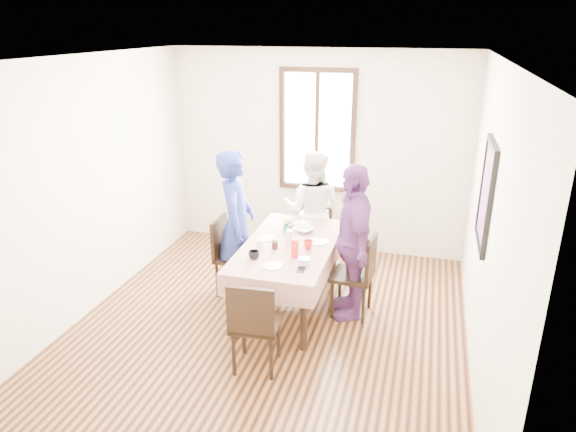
# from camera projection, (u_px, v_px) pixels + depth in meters

# --- Properties ---
(ground) EXTENTS (4.50, 4.50, 0.00)m
(ground) POSITION_uv_depth(u_px,v_px,m) (268.00, 328.00, 5.39)
(ground) COLOR black
(ground) RESTS_ON ground
(back_wall) EXTENTS (4.00, 0.00, 4.00)m
(back_wall) POSITION_uv_depth(u_px,v_px,m) (317.00, 153.00, 6.95)
(back_wall) COLOR beige
(back_wall) RESTS_ON ground
(right_wall) EXTENTS (0.00, 4.50, 4.50)m
(right_wall) POSITION_uv_depth(u_px,v_px,m) (488.00, 227.00, 4.41)
(right_wall) COLOR beige
(right_wall) RESTS_ON ground
(window_frame) EXTENTS (1.02, 0.06, 1.62)m
(window_frame) POSITION_uv_depth(u_px,v_px,m) (317.00, 131.00, 6.82)
(window_frame) COLOR black
(window_frame) RESTS_ON back_wall
(window_pane) EXTENTS (0.90, 0.02, 1.50)m
(window_pane) POSITION_uv_depth(u_px,v_px,m) (317.00, 131.00, 6.83)
(window_pane) COLOR white
(window_pane) RESTS_ON back_wall
(art_poster) EXTENTS (0.04, 0.76, 0.96)m
(art_poster) POSITION_uv_depth(u_px,v_px,m) (486.00, 194.00, 4.62)
(art_poster) COLOR red
(art_poster) RESTS_ON right_wall
(dining_table) EXTENTS (0.82, 1.62, 0.75)m
(dining_table) POSITION_uv_depth(u_px,v_px,m) (289.00, 276.00, 5.68)
(dining_table) COLOR black
(dining_table) RESTS_ON ground
(tablecloth) EXTENTS (0.94, 1.74, 0.01)m
(tablecloth) POSITION_uv_depth(u_px,v_px,m) (289.00, 244.00, 5.55)
(tablecloth) COLOR #5C0A04
(tablecloth) RESTS_ON dining_table
(chair_left) EXTENTS (0.42, 0.42, 0.91)m
(chair_left) POSITION_uv_depth(u_px,v_px,m) (236.00, 257.00, 5.96)
(chair_left) COLOR black
(chair_left) RESTS_ON ground
(chair_right) EXTENTS (0.45, 0.45, 0.91)m
(chair_right) POSITION_uv_depth(u_px,v_px,m) (352.00, 275.00, 5.53)
(chair_right) COLOR black
(chair_right) RESTS_ON ground
(chair_far) EXTENTS (0.44, 0.44, 0.91)m
(chair_far) POSITION_uv_depth(u_px,v_px,m) (312.00, 232.00, 6.66)
(chair_far) COLOR black
(chair_far) RESTS_ON ground
(chair_near) EXTENTS (0.46, 0.46, 0.91)m
(chair_near) POSITION_uv_depth(u_px,v_px,m) (256.00, 323.00, 4.65)
(chair_near) COLOR black
(chair_near) RESTS_ON ground
(person_left) EXTENTS (0.55, 0.70, 1.71)m
(person_left) POSITION_uv_depth(u_px,v_px,m) (236.00, 225.00, 5.82)
(person_left) COLOR navy
(person_left) RESTS_ON ground
(person_far) EXTENTS (0.76, 0.60, 1.54)m
(person_far) POSITION_uv_depth(u_px,v_px,m) (312.00, 210.00, 6.53)
(person_far) COLOR white
(person_far) RESTS_ON ground
(person_right) EXTENTS (0.71, 1.07, 1.68)m
(person_right) POSITION_uv_depth(u_px,v_px,m) (352.00, 242.00, 5.40)
(person_right) COLOR #673374
(person_right) RESTS_ON ground
(mug_black) EXTENTS (0.13, 0.13, 0.09)m
(mug_black) POSITION_uv_depth(u_px,v_px,m) (254.00, 255.00, 5.18)
(mug_black) COLOR black
(mug_black) RESTS_ON tablecloth
(mug_flag) EXTENTS (0.14, 0.14, 0.09)m
(mug_flag) POSITION_uv_depth(u_px,v_px,m) (308.00, 245.00, 5.41)
(mug_flag) COLOR red
(mug_flag) RESTS_ON tablecloth
(mug_green) EXTENTS (0.13, 0.13, 0.08)m
(mug_green) POSITION_uv_depth(u_px,v_px,m) (288.00, 229.00, 5.84)
(mug_green) COLOR #0C7226
(mug_green) RESTS_ON tablecloth
(serving_bowl) EXTENTS (0.26, 0.26, 0.05)m
(serving_bowl) POSITION_uv_depth(u_px,v_px,m) (304.00, 230.00, 5.86)
(serving_bowl) COLOR white
(serving_bowl) RESTS_ON tablecloth
(juice_carton) EXTENTS (0.06, 0.06, 0.19)m
(juice_carton) POSITION_uv_depth(u_px,v_px,m) (295.00, 249.00, 5.20)
(juice_carton) COLOR red
(juice_carton) RESTS_ON tablecloth
(butter_tub) EXTENTS (0.12, 0.12, 0.06)m
(butter_tub) POSITION_uv_depth(u_px,v_px,m) (304.00, 262.00, 5.06)
(butter_tub) COLOR white
(butter_tub) RESTS_ON tablecloth
(jam_jar) EXTENTS (0.06, 0.06, 0.09)m
(jam_jar) POSITION_uv_depth(u_px,v_px,m) (275.00, 245.00, 5.41)
(jam_jar) COLOR black
(jam_jar) RESTS_ON tablecloth
(drinking_glass) EXTENTS (0.08, 0.08, 0.11)m
(drinking_glass) POSITION_uv_depth(u_px,v_px,m) (259.00, 245.00, 5.38)
(drinking_glass) COLOR silver
(drinking_glass) RESTS_ON tablecloth
(smartphone) EXTENTS (0.07, 0.15, 0.01)m
(smartphone) POSITION_uv_depth(u_px,v_px,m) (301.00, 269.00, 4.97)
(smartphone) COLOR black
(smartphone) RESTS_ON tablecloth
(flower_vase) EXTENTS (0.07, 0.07, 0.14)m
(flower_vase) POSITION_uv_depth(u_px,v_px,m) (290.00, 236.00, 5.55)
(flower_vase) COLOR silver
(flower_vase) RESTS_ON tablecloth
(plate_left) EXTENTS (0.20, 0.20, 0.01)m
(plate_left) POSITION_uv_depth(u_px,v_px,m) (266.00, 238.00, 5.68)
(plate_left) COLOR white
(plate_left) RESTS_ON tablecloth
(plate_right) EXTENTS (0.20, 0.20, 0.01)m
(plate_right) POSITION_uv_depth(u_px,v_px,m) (319.00, 242.00, 5.58)
(plate_right) COLOR white
(plate_right) RESTS_ON tablecloth
(plate_far) EXTENTS (0.20, 0.20, 0.01)m
(plate_far) POSITION_uv_depth(u_px,v_px,m) (304.00, 224.00, 6.09)
(plate_far) COLOR white
(plate_far) RESTS_ON tablecloth
(plate_near) EXTENTS (0.20, 0.20, 0.01)m
(plate_near) POSITION_uv_depth(u_px,v_px,m) (272.00, 266.00, 5.04)
(plate_near) COLOR white
(plate_near) RESTS_ON tablecloth
(butter_lid) EXTENTS (0.12, 0.12, 0.01)m
(butter_lid) POSITION_uv_depth(u_px,v_px,m) (304.00, 259.00, 5.04)
(butter_lid) COLOR blue
(butter_lid) RESTS_ON butter_tub
(flower_bunch) EXTENTS (0.09, 0.09, 0.10)m
(flower_bunch) POSITION_uv_depth(u_px,v_px,m) (290.00, 226.00, 5.51)
(flower_bunch) COLOR yellow
(flower_bunch) RESTS_ON flower_vase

